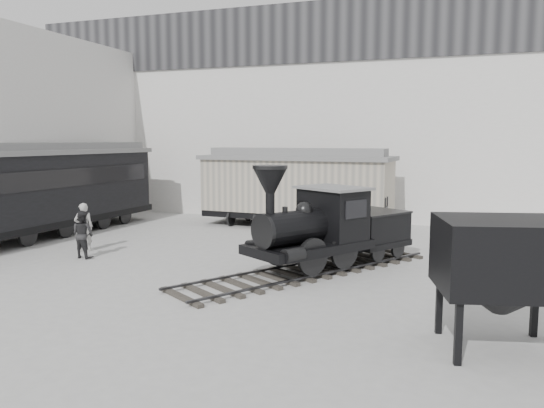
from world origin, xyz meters
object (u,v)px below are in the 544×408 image
at_px(visitor_a, 84,227).
at_px(visitor_b, 83,234).
at_px(boxcar, 296,186).
at_px(locomotive, 325,232).
at_px(coal_hopper, 502,265).
at_px(passenger_coach, 35,190).

bearing_deg(visitor_a, visitor_b, 86.54).
bearing_deg(visitor_a, boxcar, -167.06).
relative_size(locomotive, coal_hopper, 3.22).
bearing_deg(visitor_b, locomotive, -165.65).
relative_size(boxcar, visitor_b, 5.55).
xyz_separation_m(passenger_coach, coal_hopper, (17.62, -6.70, -0.35)).
bearing_deg(visitor_b, passenger_coach, -22.94).
xyz_separation_m(passenger_coach, visitor_b, (4.40, -2.52, -1.22)).
xyz_separation_m(visitor_b, coal_hopper, (13.22, -4.18, 0.86)).
relative_size(visitor_b, coal_hopper, 0.60).
xyz_separation_m(locomotive, coal_hopper, (4.77, -5.29, 0.48)).
bearing_deg(visitor_a, passenger_coach, -64.03).
relative_size(locomotive, passenger_coach, 0.64).
height_order(locomotive, visitor_b, locomotive).
relative_size(boxcar, coal_hopper, 3.35).
bearing_deg(locomotive, passenger_coach, -153.38).
xyz_separation_m(visitor_a, visitor_b, (0.70, -0.92, -0.07)).
height_order(visitor_b, coal_hopper, coal_hopper).
bearing_deg(locomotive, visitor_b, -139.62).
distance_m(boxcar, coal_hopper, 15.33).
bearing_deg(passenger_coach, locomotive, -3.55).
distance_m(visitor_a, coal_hopper, 14.84).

